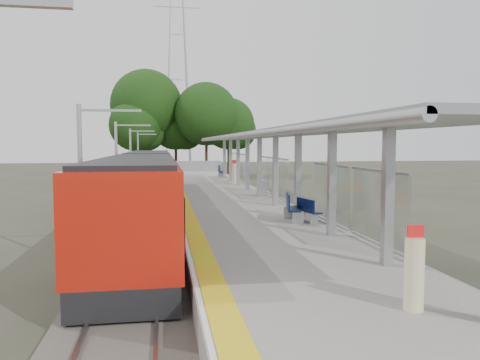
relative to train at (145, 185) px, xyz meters
name	(u,v)px	position (x,y,z in m)	size (l,w,h in m)	color
ground	(340,340)	(4.50, -14.73, -2.05)	(200.00, 200.00, 0.00)	#474438
trackbed	(149,209)	(0.00, 5.27, -1.93)	(3.00, 70.00, 0.24)	#59544C
platform	(222,202)	(4.50, 5.27, -1.55)	(6.00, 50.00, 1.00)	gray
tactile_strip	(181,194)	(1.95, 5.27, -1.04)	(0.60, 50.00, 0.02)	yellow
end_fence	(195,166)	(4.50, 30.22, -0.45)	(6.00, 0.10, 1.20)	#9EA0A5
train	(145,185)	(0.00, 0.00, 0.00)	(2.74, 27.60, 3.62)	black
canopy	(259,142)	(6.11, 1.46, 2.15)	(3.27, 38.00, 3.66)	#9EA0A5
pylon	(177,57)	(3.50, 58.27, 16.95)	(8.00, 4.00, 38.00)	#9EA0A5
tree_cluster	(175,115)	(2.51, 38.42, 5.85)	(18.97, 11.33, 13.88)	#382316
catenary_masts	(118,165)	(-1.72, 4.27, 0.86)	(2.08, 48.16, 5.40)	#9EA0A5
bench_near	(291,206)	(5.94, -5.67, -0.46)	(0.84, 1.73, 1.13)	#0E1C49
bench_mid	(308,209)	(6.59, -5.86, -0.57)	(0.70, 1.40, 0.92)	#0E1C49
bench_far	(220,171)	(6.26, 20.45, -0.47)	(0.51, 1.63, 1.11)	#0E1C49
info_pillar_near	(414,274)	(5.46, -15.88, -0.36)	(0.36, 0.36, 1.60)	beige
info_pillar_far	(235,174)	(6.40, 12.29, -0.24)	(0.42, 0.42, 1.88)	beige
litter_bin	(262,188)	(6.68, 3.52, -0.59)	(0.46, 0.46, 0.93)	#9EA0A5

